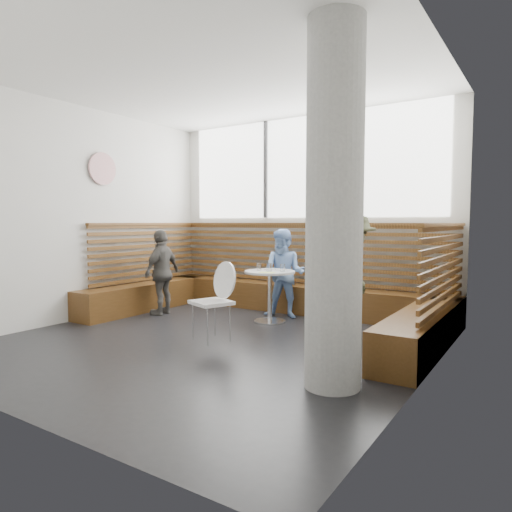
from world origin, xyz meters
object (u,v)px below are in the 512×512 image
Objects in this scene: adult_man at (351,276)px; child_back at (284,274)px; cafe_table at (270,285)px; child_left at (162,272)px; cafe_chair at (215,294)px; concrete_column at (334,207)px.

child_back is (-1.33, 0.66, -0.11)m from adult_man.
child_back is at bearing 87.15° from cafe_table.
cafe_table is 1.80m from child_left.
adult_man is (1.35, -0.26, 0.25)m from cafe_table.
child_back reaches higher than cafe_table.
cafe_chair is (-0.06, -1.21, 0.03)m from cafe_table.
adult_man is (-0.49, 1.69, -0.81)m from concrete_column.
adult_man is 1.17× the size of child_left.
cafe_chair is 0.72× the size of child_left.
cafe_table is at bearing -104.77° from child_back.
child_left is (-1.75, -0.43, 0.13)m from cafe_table.
cafe_table is 0.42m from child_back.
cafe_table is at bearing 72.15° from adult_man.
cafe_chair is at bearing 117.06° from adult_man.
cafe_table is 0.78× the size of cafe_chair.
adult_man is (1.41, 0.95, 0.22)m from cafe_chair.
child_left is (-3.10, -0.17, -0.12)m from adult_man.
adult_man reaches higher than cafe_table.
child_back reaches higher than cafe_chair.
adult_man reaches higher than cafe_chair.
child_left is at bearing 156.93° from concrete_column.
concrete_column is 1.94m from adult_man.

